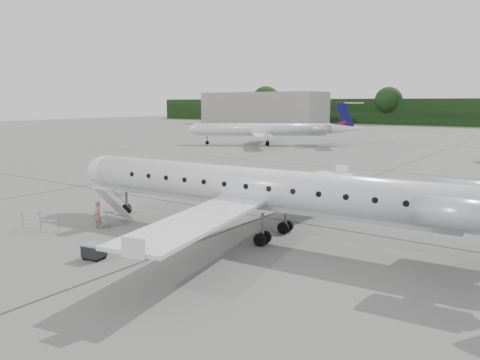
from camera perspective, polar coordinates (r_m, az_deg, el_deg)
The scene contains 8 objects.
ground at distance 22.36m, azimuth 2.86°, elevation -8.68°, with size 320.00×320.00×0.00m, color #5C5C59.
terminal_building at distance 151.64m, azimuth 2.84°, elevation 8.74°, with size 40.00×14.00×10.00m, color gray.
main_regional_jet at distance 24.12m, azimuth 2.20°, elevation 1.43°, with size 27.99×20.16×7.18m, color silver, non-canonical shape.
airstair at distance 27.95m, azimuth -15.14°, elevation -2.91°, with size 0.85×2.14×2.25m, color silver, non-canonical shape.
passenger at distance 27.22m, azimuth -16.96°, elevation -4.09°, with size 0.56×0.37×1.54m, color #92644F.
safety_railing at distance 28.08m, azimuth -23.18°, elevation -4.61°, with size 2.20×0.08×1.00m, color gray, non-canonical shape.
baggage_cart at distance 22.13m, azimuth -17.37°, elevation -8.25°, with size 0.90×0.73×0.78m, color black, non-canonical shape.
bg_regional_left at distance 76.83m, azimuth 2.65°, elevation 6.91°, with size 26.79×19.29×7.03m, color silver, non-canonical shape.
Camera 1 is at (11.34, -17.96, 6.97)m, focal length 35.00 mm.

